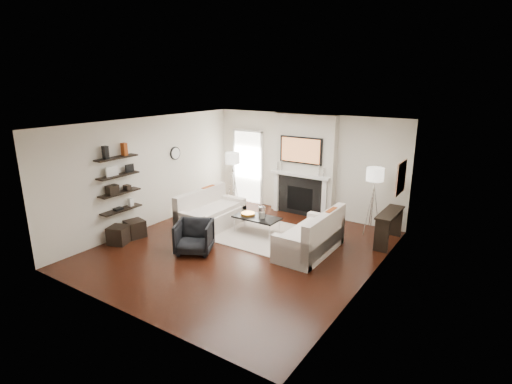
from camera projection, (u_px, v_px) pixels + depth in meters
The scene contains 71 objects.
room_envelope at pixel (240, 189), 8.31m from camera, with size 6.00×6.00×6.00m.
chimney_breast at pixel (303, 165), 10.62m from camera, with size 1.80×0.25×2.70m, color silver.
fireplace_surround at pixel (300, 196), 10.74m from camera, with size 1.30×0.02×1.04m, color black.
firebox at pixel (300, 199), 10.75m from camera, with size 0.75×0.02×0.65m, color black.
mantel_pilaster_l at pixel (276, 191), 11.09m from camera, with size 0.12×0.08×1.10m, color white.
mantel_pilaster_r at pixel (324, 200), 10.32m from camera, with size 0.12×0.08×1.10m, color white.
mantel_shelf at pixel (300, 175), 10.53m from camera, with size 1.70×0.18×0.07m, color white.
tv_body at pixel (301, 150), 10.37m from camera, with size 1.20×0.06×0.70m, color black.
tv_screen at pixel (300, 150), 10.35m from camera, with size 1.10×0.01×0.62m, color #BF723F.
candlestick_l_tall at pixel (282, 166), 10.78m from camera, with size 0.04×0.04×0.30m, color silver.
candlestick_l_short at pixel (278, 166), 10.86m from camera, with size 0.04×0.04×0.24m, color silver.
candlestick_r_tall at pixel (319, 171), 10.20m from camera, with size 0.04×0.04×0.30m, color silver.
candlestick_r_short at pixel (324, 172), 10.14m from camera, with size 0.04×0.04×0.24m, color silver.
hallway_panel at pixel (248, 167), 11.77m from camera, with size 0.90×0.02×2.10m, color white.
door_trim_l at pixel (235, 166), 12.00m from camera, with size 0.06×0.06×2.16m, color white.
door_trim_r at pixel (262, 169), 11.49m from camera, with size 0.06×0.06×2.16m, color white.
door_trim_top at pixel (248, 131), 11.45m from camera, with size 1.02×0.06×0.06m, color white.
rug at pixel (260, 234), 9.53m from camera, with size 2.60×2.00×0.01m, color #BBA899.
loveseat_left_base at pixel (212, 219), 9.89m from camera, with size 0.85×1.80×0.42m, color beige.
loveseat_left_back at pixel (201, 205), 9.99m from camera, with size 0.18×1.80×0.80m, color beige.
loveseat_left_arm_n at pixel (189, 226), 9.22m from camera, with size 0.85×0.18×0.60m, color beige.
loveseat_left_arm_s at pixel (231, 207), 10.52m from camera, with size 0.85×0.18×0.60m, color beige.
loveseat_left_cushion at pixel (213, 210), 9.80m from camera, with size 0.63×1.44×0.10m, color beige.
pillow_left_orange at pixel (208, 194), 10.17m from camera, with size 0.10×0.42×0.42m, color #8F3A11.
pillow_left_charcoal at pixel (192, 200), 9.69m from camera, with size 0.10×0.40×0.40m, color black.
loveseat_right_base at pixel (309, 243), 8.47m from camera, with size 0.85×1.80×0.42m, color beige.
loveseat_right_back at pixel (325, 232), 8.21m from camera, with size 0.18×1.80×0.80m, color beige.
loveseat_right_arm_n at pixel (291, 252), 7.80m from camera, with size 0.85×0.18×0.60m, color beige.
loveseat_right_arm_s at pixel (325, 228), 9.10m from camera, with size 0.85×0.18×0.60m, color beige.
loveseat_right_cushion at pixel (308, 231), 8.43m from camera, with size 0.63×1.44×0.10m, color beige.
pillow_right_orange at pixel (331, 219), 8.39m from camera, with size 0.10×0.42×0.42m, color #8F3A11.
pillow_right_charcoal at pixel (319, 228), 7.91m from camera, with size 0.10×0.40×0.40m, color black.
coffee_table at pixel (257, 218), 9.45m from camera, with size 1.10×0.55×0.04m, color black.
coffee_leg_nw at pixel (234, 225), 9.60m from camera, with size 0.02×0.02×0.38m, color silver.
coffee_leg_ne at pixel (270, 233), 9.07m from camera, with size 0.02×0.02×0.38m, color silver.
coffee_leg_sw at pixel (245, 219), 9.95m from camera, with size 0.02×0.02×0.38m, color silver.
coffee_leg_se at pixel (279, 227), 9.42m from camera, with size 0.02×0.02×0.38m, color silver.
hurricane_glass at pixel (262, 212), 9.33m from camera, with size 0.16×0.16×0.28m, color white.
hurricane_candle at pixel (262, 215), 9.35m from camera, with size 0.10×0.10×0.15m, color white.
copper_bowl at pixel (248, 214), 9.57m from camera, with size 0.34×0.34×0.06m, color #AC681C.
armchair at pixel (194, 235), 8.44m from camera, with size 0.73×0.69×0.75m, color black.
lamp_left_post at pixel (233, 188), 11.28m from camera, with size 0.02×0.02×1.20m, color silver.
lamp_left_shade at pixel (233, 158), 11.05m from camera, with size 0.40×0.40×0.30m, color white.
lamp_left_leg_a at pixel (236, 188), 11.22m from camera, with size 0.02×0.02×1.25m, color silver.
lamp_left_leg_b at pixel (234, 187), 11.38m from camera, with size 0.02×0.02×1.25m, color silver.
lamp_left_leg_c at pixel (230, 188), 11.23m from camera, with size 0.02×0.02×1.25m, color silver.
lamp_right_post at pixel (372, 209), 9.42m from camera, with size 0.02×0.02×1.20m, color silver.
lamp_right_shade at pixel (375, 174), 9.18m from camera, with size 0.40×0.40×0.30m, color white.
lamp_right_leg_a at pixel (377, 210), 9.36m from camera, with size 0.02×0.02×1.25m, color silver.
lamp_right_leg_b at pixel (371, 208), 9.52m from camera, with size 0.02×0.02×1.25m, color silver.
lamp_right_leg_c at pixel (369, 210), 9.37m from camera, with size 0.02×0.02×1.25m, color silver.
console_top at pixel (390, 213), 8.79m from camera, with size 0.35×1.20×0.04m, color black.
console_leg_n at pixel (381, 236), 8.45m from camera, with size 0.30×0.04×0.71m, color black.
console_leg_s at pixel (395, 221), 9.33m from camera, with size 0.30×0.04×0.71m, color black.
wall_art at pixel (401, 178), 8.45m from camera, with size 0.03×0.70×0.70m, color tan.
shelf_bottom at pixel (121, 210), 9.08m from camera, with size 0.25×1.00×0.04m, color black.
shelf_lower at pixel (120, 193), 8.97m from camera, with size 0.25×1.00×0.04m, color black.
shelf_upper at pixel (118, 175), 8.86m from camera, with size 0.25×1.00×0.04m, color black.
shelf_top at pixel (116, 158), 8.75m from camera, with size 0.25×1.00×0.04m, color black.
decor_magfile_a at pixel (105, 152), 8.50m from camera, with size 0.12×0.10×0.28m, color black.
decor_magfile_b at pixel (124, 149), 8.89m from camera, with size 0.12×0.10×0.28m, color #8F3A11.
decor_frame_a at pixel (112, 171), 8.71m from camera, with size 0.04×0.30×0.22m, color white.
decor_frame_b at pixel (130, 168), 9.09m from camera, with size 0.04×0.22×0.18m, color black.
decor_wine_rack at pixel (112, 190), 8.79m from camera, with size 0.18×0.25×0.20m, color black.
decor_box_small at pixel (127, 187), 9.12m from camera, with size 0.15×0.12×0.12m, color black.
decor_books at pixel (118, 209), 9.00m from camera, with size 0.14×0.20×0.05m, color black.
decor_box_tall at pixel (131, 202), 9.27m from camera, with size 0.10×0.10×0.18m, color white.
clock_rim at pixel (175, 153), 10.39m from camera, with size 0.34×0.34×0.04m, color black.
clock_face at pixel (176, 153), 10.37m from camera, with size 0.29×0.29×0.01m, color white.
ottoman_near at pixel (135, 229), 9.31m from camera, with size 0.40×0.40×0.40m, color black.
ottoman_far at pixel (119, 235), 8.94m from camera, with size 0.40×0.40×0.40m, color black.
Camera 1 is at (4.70, -6.49, 3.58)m, focal length 28.00 mm.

